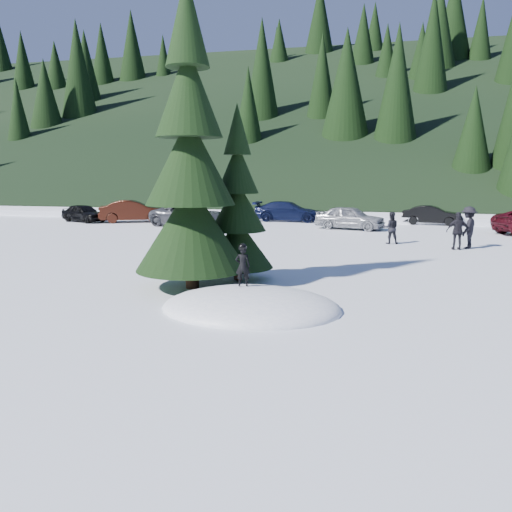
% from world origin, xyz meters
% --- Properties ---
extents(ground, '(200.00, 200.00, 0.00)m').
position_xyz_m(ground, '(0.00, 0.00, 0.00)').
color(ground, white).
rests_on(ground, ground).
extents(snow_mound, '(4.48, 3.52, 0.96)m').
position_xyz_m(snow_mound, '(0.00, 0.00, 0.00)').
color(snow_mound, white).
rests_on(snow_mound, ground).
extents(forest_hillside, '(200.00, 60.00, 25.00)m').
position_xyz_m(forest_hillside, '(0.00, 54.00, 12.50)').
color(forest_hillside, black).
rests_on(forest_hillside, ground).
extents(spruce_tall, '(3.20, 3.20, 8.60)m').
position_xyz_m(spruce_tall, '(-2.20, 1.80, 3.32)').
color(spruce_tall, black).
rests_on(spruce_tall, ground).
extents(spruce_short, '(2.20, 2.20, 5.37)m').
position_xyz_m(spruce_short, '(-1.20, 3.20, 2.10)').
color(spruce_short, black).
rests_on(spruce_short, ground).
extents(child_skier, '(0.42, 0.32, 1.02)m').
position_xyz_m(child_skier, '(-0.31, 0.37, 0.99)').
color(child_skier, black).
rests_on(child_skier, snow_mound).
extents(adult_0, '(0.79, 0.64, 1.51)m').
position_xyz_m(adult_0, '(3.72, 12.59, 0.75)').
color(adult_0, black).
rests_on(adult_0, ground).
extents(adult_1, '(0.98, 0.45, 1.64)m').
position_xyz_m(adult_1, '(6.49, 11.32, 0.82)').
color(adult_1, black).
rests_on(adult_1, ground).
extents(adult_2, '(1.13, 1.38, 1.86)m').
position_xyz_m(adult_2, '(7.00, 11.88, 0.93)').
color(adult_2, black).
rests_on(adult_2, ground).
extents(car_0, '(3.84, 2.70, 1.21)m').
position_xyz_m(car_0, '(-16.33, 18.85, 0.61)').
color(car_0, black).
rests_on(car_0, ground).
extents(car_1, '(4.74, 3.28, 1.48)m').
position_xyz_m(car_1, '(-12.95, 19.50, 0.74)').
color(car_1, black).
rests_on(car_1, ground).
extents(car_2, '(5.45, 3.51, 1.40)m').
position_xyz_m(car_2, '(-8.29, 17.76, 0.70)').
color(car_2, '#46474D').
rests_on(car_2, ground).
extents(car_3, '(4.78, 2.08, 1.37)m').
position_xyz_m(car_3, '(-2.83, 22.45, 0.68)').
color(car_3, black).
rests_on(car_3, ground).
extents(car_4, '(4.37, 2.68, 1.39)m').
position_xyz_m(car_4, '(1.57, 18.43, 0.69)').
color(car_4, gray).
rests_on(car_4, ground).
extents(car_5, '(3.84, 1.76, 1.22)m').
position_xyz_m(car_5, '(6.61, 22.33, 0.61)').
color(car_5, black).
rests_on(car_5, ground).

